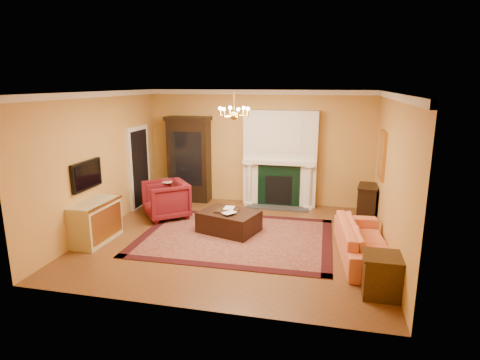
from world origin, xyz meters
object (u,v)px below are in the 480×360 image
(china_cabinet, at_px, (189,161))
(console_table, at_px, (367,203))
(end_table, at_px, (381,276))
(coral_sofa, at_px, (365,236))
(leather_ottoman, at_px, (229,221))
(pedestal_table, at_px, (169,193))
(wingback_armchair, at_px, (166,198))
(commode, at_px, (95,222))

(china_cabinet, bearing_deg, console_table, -8.48)
(end_table, height_order, console_table, console_table)
(coral_sofa, distance_m, leather_ottoman, 2.88)
(china_cabinet, relative_size, leather_ottoman, 1.84)
(china_cabinet, distance_m, pedestal_table, 1.20)
(console_table, height_order, leather_ottoman, console_table)
(wingback_armchair, bearing_deg, commode, -64.35)
(commode, height_order, leather_ottoman, commode)
(china_cabinet, relative_size, pedestal_table, 2.76)
(china_cabinet, bearing_deg, leather_ottoman, -53.34)
(coral_sofa, bearing_deg, end_table, -179.57)
(pedestal_table, bearing_deg, china_cabinet, 77.93)
(wingback_armchair, relative_size, commode, 0.87)
(pedestal_table, height_order, console_table, console_table)
(commode, relative_size, console_table, 1.41)
(china_cabinet, relative_size, console_table, 2.75)
(commode, xyz_separation_m, end_table, (5.45, -0.96, -0.11))
(china_cabinet, distance_m, wingback_armchair, 1.66)
(china_cabinet, height_order, leather_ottoman, china_cabinet)
(pedestal_table, distance_m, end_table, 5.78)
(console_table, relative_size, leather_ottoman, 0.67)
(wingback_armchair, distance_m, coral_sofa, 4.68)
(wingback_armchair, bearing_deg, china_cabinet, 138.84)
(commode, relative_size, leather_ottoman, 0.94)
(leather_ottoman, bearing_deg, commode, -138.88)
(pedestal_table, distance_m, leather_ottoman, 2.20)
(coral_sofa, bearing_deg, console_table, -11.09)
(pedestal_table, relative_size, commode, 0.71)
(commode, bearing_deg, wingback_armchair, 66.44)
(wingback_armchair, distance_m, end_table, 5.36)
(coral_sofa, distance_m, console_table, 2.27)
(china_cabinet, xyz_separation_m, console_table, (4.64, -0.60, -0.70))
(wingback_armchair, bearing_deg, pedestal_table, 156.85)
(commode, height_order, console_table, commode)
(wingback_armchair, xyz_separation_m, coral_sofa, (4.49, -1.31, -0.05))
(commode, bearing_deg, leather_ottoman, 25.75)
(coral_sofa, height_order, leather_ottoman, coral_sofa)
(commode, relative_size, coral_sofa, 0.51)
(china_cabinet, xyz_separation_m, coral_sofa, (4.43, -2.86, -0.67))
(end_table, bearing_deg, leather_ottoman, 144.51)
(coral_sofa, relative_size, leather_ottoman, 1.86)
(wingback_armchair, distance_m, pedestal_table, 0.57)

